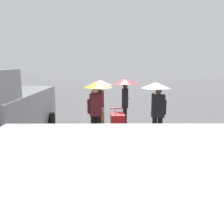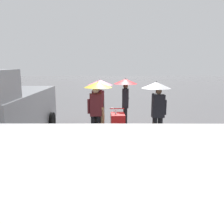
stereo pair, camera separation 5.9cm
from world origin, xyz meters
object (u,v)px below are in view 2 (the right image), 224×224
(pedestrian_black_side, at_px, (99,93))
(pedestrian_pink_side, at_px, (125,91))
(pedestrian_far_side, at_px, (157,97))
(pedestrian_white_side, at_px, (97,96))
(shopping_cart_vendor, at_px, (118,122))
(hand_dolly_boxes, at_px, (98,119))
(cargo_van_parked_right, at_px, (7,110))

(pedestrian_black_side, bearing_deg, pedestrian_pink_side, -152.40)
(pedestrian_far_side, bearing_deg, pedestrian_black_side, -32.34)
(pedestrian_black_side, relative_size, pedestrian_white_side, 1.00)
(shopping_cart_vendor, distance_m, hand_dolly_boxes, 0.83)
(pedestrian_pink_side, bearing_deg, shopping_cart_vendor, 75.02)
(hand_dolly_boxes, distance_m, pedestrian_pink_side, 2.01)
(shopping_cart_vendor, height_order, pedestrian_pink_side, pedestrian_pink_side)
(pedestrian_pink_side, bearing_deg, pedestrian_white_side, 53.58)
(pedestrian_white_side, height_order, pedestrian_far_side, same)
(shopping_cart_vendor, relative_size, hand_dolly_boxes, 0.79)
(shopping_cart_vendor, relative_size, pedestrian_black_side, 0.49)
(pedestrian_pink_side, xyz_separation_m, pedestrian_far_side, (-0.98, 1.96, -0.01))
(cargo_van_parked_right, bearing_deg, pedestrian_far_side, -175.95)
(pedestrian_pink_side, bearing_deg, pedestrian_far_side, 116.63)
(hand_dolly_boxes, height_order, pedestrian_far_side, pedestrian_far_side)
(cargo_van_parked_right, bearing_deg, shopping_cart_vendor, -168.97)
(cargo_van_parked_right, xyz_separation_m, pedestrian_white_side, (-3.07, -0.70, 0.41))
(shopping_cart_vendor, bearing_deg, pedestrian_white_side, 3.65)
(shopping_cart_vendor, height_order, pedestrian_far_side, pedestrian_far_side)
(pedestrian_white_side, bearing_deg, pedestrian_black_side, -92.56)
(shopping_cart_vendor, distance_m, pedestrian_black_side, 1.58)
(hand_dolly_boxes, relative_size, pedestrian_black_side, 0.61)
(cargo_van_parked_right, bearing_deg, hand_dolly_boxes, -161.16)
(hand_dolly_boxes, bearing_deg, cargo_van_parked_right, 18.84)
(cargo_van_parked_right, distance_m, pedestrian_white_side, 3.17)
(cargo_van_parked_right, bearing_deg, pedestrian_white_side, -167.14)
(cargo_van_parked_right, distance_m, shopping_cart_vendor, 3.97)
(hand_dolly_boxes, relative_size, pedestrian_white_side, 0.61)
(cargo_van_parked_right, relative_size, hand_dolly_boxes, 4.11)
(cargo_van_parked_right, distance_m, pedestrian_black_side, 3.58)
(shopping_cart_vendor, xyz_separation_m, hand_dolly_boxes, (0.77, -0.30, 0.02))
(shopping_cart_vendor, bearing_deg, pedestrian_far_side, 164.92)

